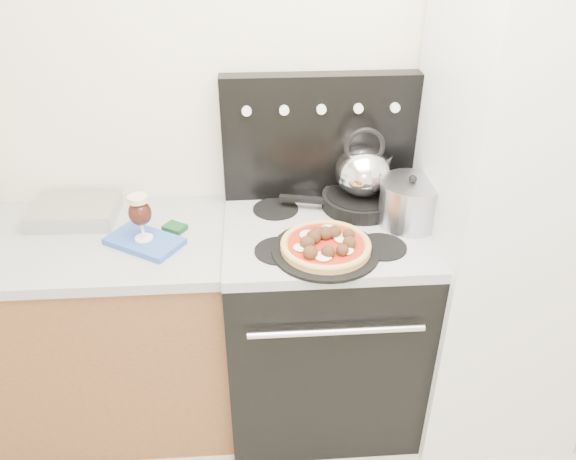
{
  "coord_description": "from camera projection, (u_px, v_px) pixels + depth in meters",
  "views": [
    {
      "loc": [
        -0.18,
        -0.61,
        2.01
      ],
      "look_at": [
        -0.07,
        1.05,
        0.99
      ],
      "focal_mm": 35.0,
      "sensor_mm": 36.0,
      "label": 1
    }
  ],
  "objects": [
    {
      "name": "stove_body",
      "position": [
        322.0,
        325.0,
        2.35
      ],
      "size": [
        0.76,
        0.65,
        0.88
      ],
      "primitive_type": "cube",
      "color": "black",
      "rests_on": "ground"
    },
    {
      "name": "stock_pot",
      "position": [
        410.0,
        204.0,
        2.09
      ],
      "size": [
        0.23,
        0.23,
        0.16
      ],
      "primitive_type": "cylinder",
      "rotation": [
        0.0,
        0.0,
        -0.02
      ],
      "color": "#B1AFBF",
      "rests_on": "cooktop"
    },
    {
      "name": "fridge",
      "position": [
        511.0,
        217.0,
        2.11
      ],
      "size": [
        0.64,
        0.68,
        1.9
      ],
      "primitive_type": "cube",
      "color": "silver",
      "rests_on": "ground"
    },
    {
      "name": "backguard",
      "position": [
        319.0,
        137.0,
        2.21
      ],
      "size": [
        0.76,
        0.08,
        0.5
      ],
      "primitive_type": "cube",
      "color": "black",
      "rests_on": "cooktop"
    },
    {
      "name": "cooktop",
      "position": [
        325.0,
        232.0,
        2.11
      ],
      "size": [
        0.76,
        0.65,
        0.04
      ],
      "primitive_type": "cube",
      "color": "#ADADB2",
      "rests_on": "stove_body"
    },
    {
      "name": "skillet",
      "position": [
        360.0,
        201.0,
        2.23
      ],
      "size": [
        0.37,
        0.37,
        0.05
      ],
      "primitive_type": "cylinder",
      "rotation": [
        0.0,
        0.0,
        -0.24
      ],
      "color": "black",
      "rests_on": "cooktop"
    },
    {
      "name": "countertop",
      "position": [
        29.0,
        244.0,
        2.08
      ],
      "size": [
        1.48,
        0.63,
        0.04
      ],
      "primitive_type": "cube",
      "color": "#A8A8A9",
      "rests_on": "base_cabinet"
    },
    {
      "name": "room_shell",
      "position": [
        346.0,
        311.0,
        1.18
      ],
      "size": [
        3.52,
        3.01,
        2.52
      ],
      "color": "beige",
      "rests_on": "ground"
    },
    {
      "name": "pizza",
      "position": [
        326.0,
        244.0,
        1.94
      ],
      "size": [
        0.39,
        0.39,
        0.04
      ],
      "primitive_type": null,
      "rotation": [
        0.0,
        0.0,
        -0.29
      ],
      "color": "tan",
      "rests_on": "pizza_pan"
    },
    {
      "name": "pizza_pan",
      "position": [
        326.0,
        250.0,
        1.96
      ],
      "size": [
        0.4,
        0.4,
        0.01
      ],
      "primitive_type": "cylinder",
      "rotation": [
        0.0,
        0.0,
        0.05
      ],
      "color": "black",
      "rests_on": "cooktop"
    },
    {
      "name": "oven_mitt",
      "position": [
        144.0,
        241.0,
        2.04
      ],
      "size": [
        0.31,
        0.28,
        0.02
      ],
      "primitive_type": "cube",
      "rotation": [
        0.0,
        0.0,
        -0.57
      ],
      "color": "#3257AC",
      "rests_on": "countertop"
    },
    {
      "name": "base_cabinet",
      "position": [
        55.0,
        335.0,
        2.32
      ],
      "size": [
        1.45,
        0.6,
        0.86
      ],
      "primitive_type": "cube",
      "color": "brown",
      "rests_on": "ground"
    },
    {
      "name": "foil_sheet",
      "position": [
        75.0,
        212.0,
        2.18
      ],
      "size": [
        0.33,
        0.24,
        0.06
      ],
      "primitive_type": "cube",
      "rotation": [
        0.0,
        0.0,
        -0.02
      ],
      "color": "silver",
      "rests_on": "countertop"
    },
    {
      "name": "tea_kettle",
      "position": [
        363.0,
        168.0,
        2.15
      ],
      "size": [
        0.23,
        0.23,
        0.23
      ],
      "primitive_type": null,
      "rotation": [
        0.0,
        0.0,
        -0.12
      ],
      "color": "silver",
      "rests_on": "skillet"
    },
    {
      "name": "beer_glass",
      "position": [
        141.0,
        218.0,
        1.98
      ],
      "size": [
        0.1,
        0.1,
        0.18
      ],
      "primitive_type": null,
      "rotation": [
        0.0,
        0.0,
        0.33
      ],
      "color": "black",
      "rests_on": "oven_mitt"
    }
  ]
}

